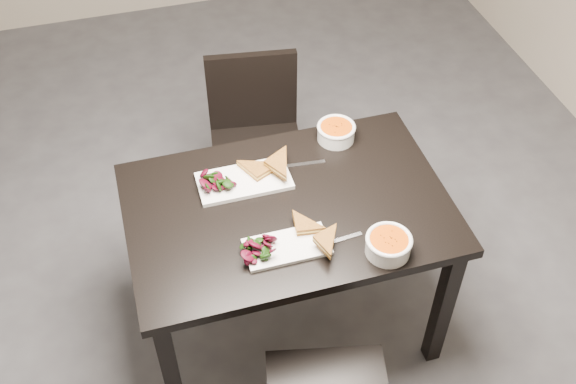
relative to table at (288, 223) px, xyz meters
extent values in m
plane|color=#47474C|center=(-0.46, 0.33, -0.65)|extent=(5.00, 5.00, 0.00)
cube|color=black|center=(0.00, 0.00, 0.08)|extent=(1.20, 0.80, 0.04)
cube|color=black|center=(-0.54, -0.34, -0.30)|extent=(0.06, 0.06, 0.71)
cube|color=black|center=(0.54, -0.34, -0.30)|extent=(0.06, 0.06, 0.71)
cube|color=black|center=(-0.54, 0.34, -0.30)|extent=(0.06, 0.06, 0.71)
cube|color=black|center=(0.54, 0.34, -0.30)|extent=(0.06, 0.06, 0.71)
cube|color=black|center=(0.04, 0.66, -0.22)|extent=(0.48, 0.48, 0.04)
cube|color=black|center=(-0.16, 0.50, -0.45)|extent=(0.05, 0.05, 0.41)
cube|color=black|center=(0.19, 0.45, -0.45)|extent=(0.05, 0.05, 0.41)
cube|color=black|center=(-0.11, 0.86, -0.45)|extent=(0.05, 0.05, 0.41)
cube|color=black|center=(0.25, 0.81, -0.45)|extent=(0.05, 0.05, 0.41)
cube|color=black|center=(0.07, 0.84, 0.00)|extent=(0.42, 0.10, 0.40)
cube|color=white|center=(-0.06, -0.20, 0.11)|extent=(0.30, 0.15, 0.01)
cylinder|color=white|center=(0.27, -0.31, 0.13)|extent=(0.16, 0.16, 0.06)
cylinder|color=#C63B09|center=(0.27, -0.31, 0.16)|extent=(0.14, 0.14, 0.02)
torus|color=white|center=(0.27, -0.31, 0.16)|extent=(0.16, 0.16, 0.02)
cube|color=silver|center=(0.12, -0.21, 0.10)|extent=(0.18, 0.03, 0.00)
cube|color=white|center=(-0.13, 0.16, 0.11)|extent=(0.35, 0.18, 0.02)
cylinder|color=white|center=(0.29, 0.31, 0.13)|extent=(0.15, 0.15, 0.06)
cylinder|color=#C63B09|center=(0.29, 0.31, 0.15)|extent=(0.13, 0.13, 0.02)
torus|color=white|center=(0.29, 0.31, 0.16)|extent=(0.16, 0.16, 0.02)
cube|color=silver|center=(0.12, 0.20, 0.10)|extent=(0.18, 0.03, 0.00)
camera|label=1|loc=(-0.48, -1.67, 1.95)|focal=42.61mm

